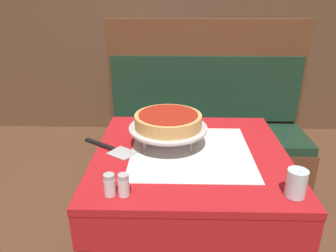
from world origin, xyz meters
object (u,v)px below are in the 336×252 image
Objects in this scene: water_glass_near at (296,183)px; salt_shaker at (110,185)px; dining_table_rear at (158,83)px; booth_bench at (205,146)px; condiment_caddy at (165,65)px; deep_dish_pizza at (168,120)px; pizza_pan_stand at (168,129)px; pizza_server at (110,148)px; dining_table_front at (190,172)px; pepper_shaker at (124,185)px.

water_glass_near reaches higher than salt_shaker.
dining_table_rear is at bearing 88.25° from salt_shaker.
booth_bench reaches higher than condiment_caddy.
salt_shaker is at bearing -116.12° from deep_dish_pizza.
water_glass_near is at bearing 1.05° from salt_shaker.
pizza_pan_stand is 1.18× the size of deep_dish_pizza.
pizza_pan_stand is 0.59m from water_glass_near.
pizza_pan_stand is (-0.25, -0.81, 0.48)m from booth_bench.
pizza_pan_stand is at bearing 139.61° from water_glass_near.
pizza_server is (-0.26, -0.04, -0.08)m from pizza_pan_stand.
water_glass_near is 0.59× the size of condiment_caddy.
dining_table_rear is at bearing 94.94° from deep_dish_pizza.
condiment_caddy reaches higher than pizza_server.
pizza_pan_stand is at bearing 152.63° from dining_table_front.
deep_dish_pizza reaches higher than dining_table_front.
pizza_server is 3.20× the size of pepper_shaker.
booth_bench is at bearing -62.13° from dining_table_rear.
condiment_caddy reaches higher than deep_dish_pizza.
deep_dish_pizza is 1.13× the size of pizza_server.
water_glass_near reaches higher than dining_table_front.
booth_bench reaches higher than water_glass_near.
dining_table_rear is 7.55× the size of water_glass_near.
salt_shaker is (0.07, -0.35, 0.04)m from pizza_server.
deep_dish_pizza is (-0.10, 0.05, 0.23)m from dining_table_front.
pizza_pan_stand is at bearing -85.06° from dining_table_rear.
deep_dish_pizza is (0.13, -1.53, 0.24)m from dining_table_rear.
condiment_caddy is at bearing 4.28° from dining_table_rear.
pizza_server is 1.59m from condiment_caddy.
dining_table_front is 0.59× the size of booth_bench.
pizza_pan_stand is 0.44m from salt_shaker.
booth_bench is 17.20× the size of pepper_shaker.
condiment_caddy is (0.08, 1.93, 0.00)m from pepper_shaker.
salt_shaker is 1.93m from condiment_caddy.
pepper_shaker is (-0.14, -0.39, -0.08)m from deep_dish_pizza.
booth_bench is (0.38, -0.72, -0.28)m from dining_table_rear.
water_glass_near is at bearing -40.39° from pizza_pan_stand.
salt_shaker is at bearing -79.20° from pizza_server.
pizza_server reaches higher than dining_table_front.
dining_table_rear is 2.54× the size of deep_dish_pizza.
booth_bench is 4.76× the size of deep_dish_pizza.
pizza_pan_stand is 4.28× the size of salt_shaker.
dining_table_rear is at bearing 106.80° from water_glass_near.
pizza_server is 0.78m from water_glass_near.
pizza_pan_stand is at bearing 69.92° from pepper_shaker.
pizza_server is 2.64× the size of water_glass_near.
deep_dish_pizza reaches higher than pizza_server.
salt_shaker is 0.05m from pepper_shaker.
deep_dish_pizza is at bearing 8.39° from pizza_server.
dining_table_front is 0.22m from pizza_pan_stand.
booth_bench is at bearing 73.02° from deep_dish_pizza.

